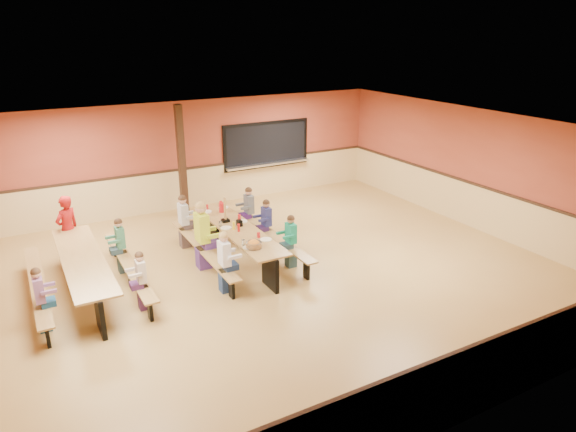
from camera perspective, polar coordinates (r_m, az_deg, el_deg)
ground at (r=10.68m, az=-2.84°, el=-6.73°), size 12.00×12.00×0.00m
room_envelope at (r=10.38m, az=-2.90°, el=-3.33°), size 12.04×10.04×3.02m
kitchen_pass_through at (r=15.49m, az=-2.39°, el=7.69°), size 2.78×0.28×1.38m
structural_post at (r=13.97m, az=-11.72°, el=5.96°), size 0.18×0.18×3.00m
cafeteria_table_main at (r=11.29m, az=-5.56°, el=-2.32°), size 1.91×3.70×0.74m
cafeteria_table_second at (r=10.54m, az=-21.72°, el=-5.44°), size 1.91×3.70×0.74m
seated_child_white_left at (r=9.91m, az=-7.05°, el=-5.15°), size 0.38×0.31×1.22m
seated_adult_yellow at (r=10.92m, az=-9.49°, el=-2.18°), size 0.49×0.40×1.46m
seated_child_grey_left at (r=12.08m, az=-11.50°, el=-0.63°), size 0.39×0.32×1.24m
seated_child_teal_right at (r=10.87m, az=0.32°, el=-2.86°), size 0.34×0.28×1.15m
seated_child_navy_right at (r=11.81m, az=-2.40°, el=-0.93°), size 0.34×0.28×1.16m
seated_child_char_right at (r=12.61m, az=-4.34°, el=0.51°), size 0.36×0.30×1.19m
seated_child_purple_sec at (r=9.56m, az=-25.78°, el=-8.42°), size 0.34×0.28×1.15m
seated_child_green_sec at (r=11.18m, az=-18.06°, el=-3.18°), size 0.35×0.29×1.17m
seated_child_tan_sec at (r=9.64m, az=-15.93°, el=-6.96°), size 0.32×0.26×1.11m
standing_woman at (r=12.07m, az=-23.26°, el=-1.30°), size 0.65×0.59×1.49m
punch_pitcher at (r=12.18m, az=-7.32°, el=0.95°), size 0.16×0.16×0.22m
chip_bowl at (r=10.15m, az=-3.82°, el=-3.16°), size 0.32×0.32×0.15m
napkin_dispenser at (r=11.30m, az=-5.42°, el=-0.78°), size 0.10×0.14×0.13m
condiment_mustard at (r=11.11m, az=-6.05°, el=-1.06°), size 0.06×0.06×0.17m
condiment_ketchup at (r=10.98m, az=-5.50°, el=-1.31°), size 0.06×0.06×0.17m
table_paddle at (r=11.55m, az=-6.99°, el=0.01°), size 0.16×0.16×0.56m
place_settings at (r=11.19m, az=-5.60°, el=-1.04°), size 0.65×3.30×0.11m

